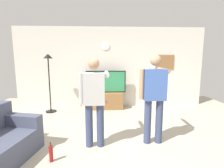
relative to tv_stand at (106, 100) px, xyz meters
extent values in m
plane|color=#B2A893|center=(0.18, -2.60, -0.27)|extent=(8.40, 8.40, 0.00)
cube|color=silver|center=(0.18, 0.35, 1.08)|extent=(6.40, 0.10, 2.70)
cube|color=olive|center=(0.00, 0.00, 0.00)|extent=(1.10, 0.47, 0.54)
sphere|color=black|center=(0.00, -0.25, 0.03)|extent=(0.04, 0.04, 0.04)
cube|color=black|center=(0.00, 0.05, 0.63)|extent=(1.31, 0.06, 0.72)
cube|color=#338C59|center=(0.00, 0.02, 0.63)|extent=(1.25, 0.01, 0.66)
cylinder|color=white|center=(0.00, 0.29, 1.80)|extent=(0.26, 0.03, 0.26)
cube|color=olive|center=(2.05, 0.30, 1.26)|extent=(0.64, 0.04, 0.50)
cylinder|color=black|center=(-1.74, -0.28, -0.25)|extent=(0.32, 0.32, 0.03)
cylinder|color=black|center=(-1.74, -0.28, 0.58)|extent=(0.04, 0.04, 1.64)
cone|color=black|center=(-1.74, -0.28, 1.47)|extent=(0.28, 0.28, 0.14)
cylinder|color=#384266|center=(-0.37, -2.46, 0.15)|extent=(0.14, 0.14, 0.84)
cylinder|color=#384266|center=(-0.15, -2.46, 0.15)|extent=(0.14, 0.14, 0.84)
cube|color=#B7B7B7|center=(-0.26, -2.46, 0.87)|extent=(0.39, 0.22, 0.59)
sphere|color=tan|center=(-0.26, -2.46, 1.33)|extent=(0.21, 0.21, 0.21)
cylinder|color=#B7B7B7|center=(-0.50, -2.46, 0.87)|extent=(0.09, 0.09, 0.58)
cylinder|color=#B7B7B7|center=(-0.02, -2.17, 1.11)|extent=(0.09, 0.58, 0.09)
cube|color=white|center=(-0.02, -1.85, 1.11)|extent=(0.04, 0.12, 0.04)
cylinder|color=#384266|center=(0.78, -2.38, 0.18)|extent=(0.14, 0.14, 0.89)
cylinder|color=#384266|center=(1.02, -2.38, 0.18)|extent=(0.14, 0.14, 0.89)
cube|color=#3F60AD|center=(0.90, -2.38, 0.92)|extent=(0.42, 0.22, 0.60)
sphere|color=tan|center=(0.90, -2.38, 1.38)|extent=(0.21, 0.21, 0.21)
cylinder|color=tan|center=(0.64, -2.38, 0.93)|extent=(0.09, 0.09, 0.58)
cylinder|color=tan|center=(1.16, -2.09, 1.17)|extent=(0.09, 0.58, 0.09)
cube|color=white|center=(1.16, -1.77, 1.17)|extent=(0.04, 0.12, 0.04)
cube|color=#474C60|center=(-1.69, -2.39, 0.26)|extent=(0.87, 0.39, 0.22)
cylinder|color=maroon|center=(-0.96, -2.93, -0.13)|extent=(0.07, 0.07, 0.27)
cylinder|color=#4C2814|center=(-0.96, -2.93, 0.04)|extent=(0.02, 0.02, 0.07)
camera|label=1|loc=(-0.10, -5.60, 1.46)|focal=27.60mm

